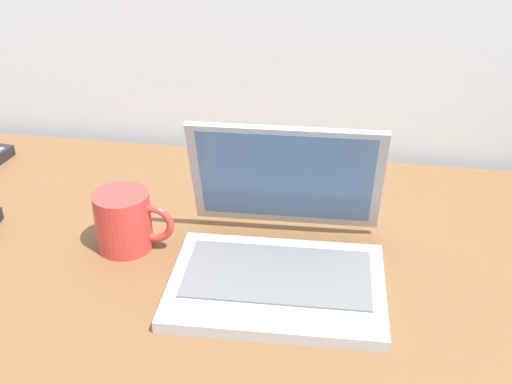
% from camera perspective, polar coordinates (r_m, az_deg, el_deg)
% --- Properties ---
extents(desk, '(1.60, 0.76, 0.03)m').
position_cam_1_polar(desk, '(1.00, -2.45, -6.58)').
color(desk, brown).
rests_on(desk, ground).
extents(laptop, '(0.32, 0.30, 0.21)m').
position_cam_1_polar(laptop, '(0.93, 2.21, -4.98)').
color(laptop, '#B2B5BA').
rests_on(laptop, desk).
extents(coffee_mug, '(0.13, 0.09, 0.10)m').
position_cam_1_polar(coffee_mug, '(1.01, -11.84, -2.48)').
color(coffee_mug, red).
rests_on(coffee_mug, desk).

